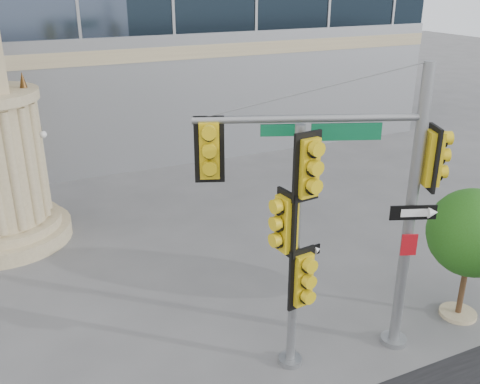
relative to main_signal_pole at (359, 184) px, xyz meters
name	(u,v)px	position (x,y,z in m)	size (l,w,h in m)	color
ground	(290,345)	(-1.23, 0.54, -4.22)	(120.00, 120.00, 0.00)	#545456
main_signal_pole	(359,184)	(0.00, 0.00, 0.00)	(5.03, 2.35, 6.82)	slate
secondary_signal_pole	(297,237)	(-1.59, -0.15, -0.86)	(1.02, 0.75, 5.72)	slate
street_tree	(473,236)	(3.49, -0.26, -1.88)	(2.29, 2.23, 3.56)	tan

